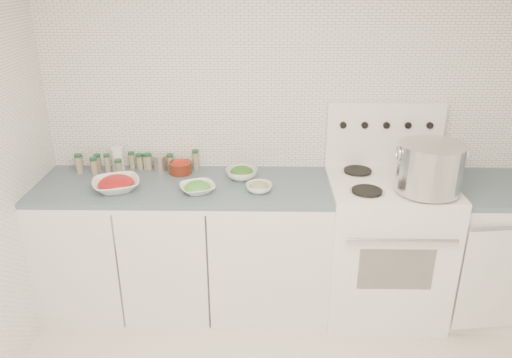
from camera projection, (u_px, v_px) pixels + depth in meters
name	position (u px, v px, depth m)	size (l,w,h in m)	color
room_walls	(351.00, 149.00, 1.78)	(3.54, 3.04, 2.52)	white
counter_left	(187.00, 246.00, 3.32)	(1.85, 0.62, 0.90)	white
stove	(384.00, 242.00, 3.28)	(0.76, 0.70, 1.36)	white
counter_right	(508.00, 249.00, 3.29)	(0.89, 0.68, 0.90)	white
stock_pot	(430.00, 166.00, 2.89)	(0.40, 0.37, 0.29)	silver
bowl_tomato	(116.00, 184.00, 3.04)	(0.36, 0.36, 0.09)	white
bowl_snowpea	(198.00, 188.00, 3.02)	(0.27, 0.27, 0.07)	white
bowl_broccoli	(242.00, 173.00, 3.22)	(0.22, 0.22, 0.08)	white
bowl_zucchini	(259.00, 187.00, 3.03)	(0.21, 0.21, 0.07)	white
bowl_pepper	(180.00, 167.00, 3.30)	(0.15, 0.15, 0.09)	#591E0F
salt_canister	(118.00, 159.00, 3.34)	(0.08, 0.08, 0.16)	white
tin_can	(160.00, 163.00, 3.34)	(0.08, 0.08, 0.11)	#AFA394
spice_cluster	(125.00, 163.00, 3.33)	(0.83, 0.15, 0.14)	gray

